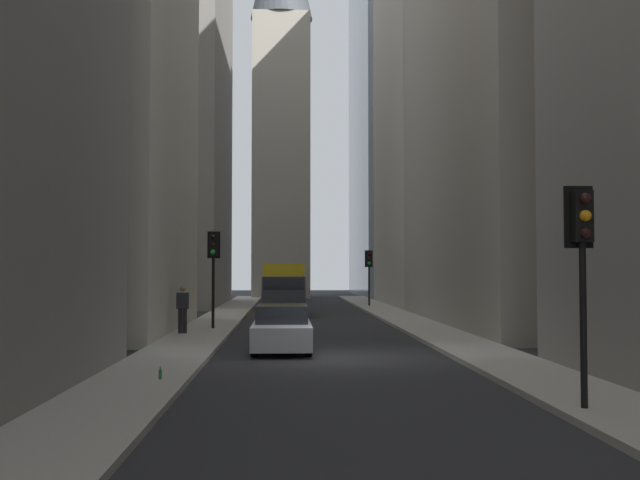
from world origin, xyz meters
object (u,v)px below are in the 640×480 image
delivery_truck (284,288)px  sedan_silver (282,329)px  pedestrian (183,307)px  traffic_light_far_junction (369,265)px  traffic_light_midblock (213,257)px  traffic_light_foreground (582,244)px  discarded_bottle (160,374)px

delivery_truck → sedan_silver: (-18.07, -0.00, -0.80)m
delivery_truck → pedestrian: 13.69m
delivery_truck → traffic_light_far_junction: bearing=-37.2°
traffic_light_midblock → pedestrian: bearing=158.3°
traffic_light_far_junction → traffic_light_foreground: bearing=179.5°
sedan_silver → delivery_truck: bearing=0.0°
traffic_light_foreground → discarded_bottle: bearing=65.0°
sedan_silver → traffic_light_midblock: (7.19, 2.83, 2.37)m
pedestrian → discarded_bottle: 11.70m
traffic_light_midblock → sedan_silver: bearing=-158.5°
traffic_light_far_junction → pedestrian: size_ratio=2.05×
sedan_silver → traffic_light_foreground: bearing=-153.0°
delivery_truck → discarded_bottle: (-24.78, 2.60, -1.21)m
discarded_bottle → delivery_truck: bearing=-6.0°
delivery_truck → sedan_silver: size_ratio=1.50×
traffic_light_midblock → pedestrian: 3.12m
traffic_light_foreground → pedestrian: 17.86m
traffic_light_far_junction → pedestrian: 22.58m
traffic_light_foreground → traffic_light_far_junction: 35.79m
traffic_light_foreground → traffic_light_far_junction: size_ratio=1.07×
traffic_light_foreground → traffic_light_midblock: size_ratio=0.98×
traffic_light_far_junction → discarded_bottle: (-32.11, 8.18, -2.55)m
sedan_silver → traffic_light_midblock: bearing=21.5°
traffic_light_midblock → traffic_light_far_junction: traffic_light_midblock is taller
traffic_light_far_junction → sedan_silver: bearing=167.6°
sedan_silver → discarded_bottle: sedan_silver is taller
pedestrian → traffic_light_foreground: bearing=-149.5°
traffic_light_midblock → traffic_light_foreground: bearing=-155.2°
traffic_light_midblock → traffic_light_far_junction: size_ratio=1.09×
traffic_light_midblock → traffic_light_far_junction: 20.07m
traffic_light_foreground → traffic_light_midblock: traffic_light_midblock is taller
sedan_silver → discarded_bottle: 7.20m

